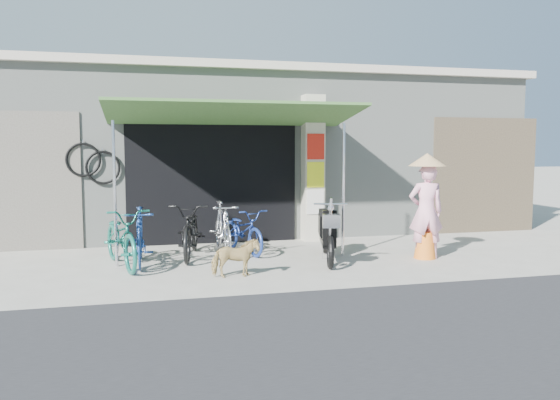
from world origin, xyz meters
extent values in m
plane|color=#A4A094|center=(0.00, 0.00, 0.00)|extent=(80.00, 80.00, 0.00)
cube|color=#2D2D2F|center=(0.00, -4.50, 0.01)|extent=(80.00, 6.00, 0.01)
cube|color=#999E96|center=(0.00, 5.10, 1.75)|extent=(12.00, 5.00, 3.50)
cube|color=beige|center=(0.00, 5.10, 3.58)|extent=(12.30, 5.30, 0.16)
cube|color=black|center=(-1.20, 2.58, 1.25)|extent=(3.40, 0.06, 2.50)
cube|color=black|center=(-1.20, 2.59, 0.55)|extent=(3.06, 0.04, 1.10)
torus|color=black|center=(-3.30, 2.54, 1.55)|extent=(0.65, 0.05, 0.65)
cylinder|color=silver|center=(-3.30, 2.56, 1.87)|extent=(0.02, 0.02, 0.12)
torus|color=black|center=(-3.65, 2.54, 1.70)|extent=(0.65, 0.05, 0.65)
cylinder|color=silver|center=(-3.65, 2.56, 2.02)|extent=(0.02, 0.02, 0.12)
cube|color=beige|center=(0.85, 2.45, 1.50)|extent=(0.42, 0.42, 3.00)
cube|color=red|center=(0.85, 2.23, 1.95)|extent=(0.36, 0.02, 0.52)
cube|color=yellow|center=(0.85, 2.23, 1.38)|extent=(0.36, 0.02, 0.52)
cube|color=beige|center=(0.85, 2.23, 0.82)|extent=(0.36, 0.02, 0.50)
cube|color=#38602B|center=(-0.90, 1.65, 2.55)|extent=(4.60, 1.88, 0.35)
cylinder|color=silver|center=(-3.00, 0.75, 1.18)|extent=(0.05, 0.05, 2.36)
cylinder|color=silver|center=(0.90, 0.75, 1.18)|extent=(0.05, 0.05, 2.36)
cube|color=brown|center=(5.00, 2.59, 1.30)|extent=(2.60, 0.06, 2.60)
cube|color=#6B665B|center=(-5.00, 2.59, 1.30)|extent=(2.60, 0.06, 2.60)
imported|color=#176958|center=(-2.91, 0.68, 0.49)|extent=(1.12, 1.97, 0.98)
imported|color=navy|center=(-2.63, 0.78, 0.47)|extent=(0.46, 1.57, 0.94)
imported|color=black|center=(-1.75, 1.21, 0.49)|extent=(0.97, 1.95, 0.98)
imported|color=#B9BABE|center=(-1.18, 1.36, 0.48)|extent=(0.50, 1.61, 0.96)
imported|color=navy|center=(-0.79, 1.42, 0.41)|extent=(0.95, 1.66, 0.82)
imported|color=#A28A56|center=(-1.25, -0.46, 0.29)|extent=(0.70, 0.32, 0.59)
torus|color=black|center=(0.31, -0.26, 0.27)|extent=(0.23, 0.54, 0.54)
torus|color=black|center=(0.65, 1.01, 0.27)|extent=(0.23, 0.54, 0.54)
cube|color=black|center=(0.48, 0.37, 0.35)|extent=(0.47, 0.99, 0.10)
cube|color=black|center=(0.58, 0.72, 0.57)|extent=(0.40, 0.61, 0.35)
cube|color=black|center=(0.58, 0.72, 0.78)|extent=(0.38, 0.60, 0.09)
cube|color=black|center=(0.37, -0.07, 0.63)|extent=(0.24, 0.16, 0.57)
cylinder|color=silver|center=(0.32, -0.24, 1.04)|extent=(0.52, 0.17, 0.03)
cube|color=silver|center=(0.27, -0.41, 0.79)|extent=(0.31, 0.27, 0.20)
imported|color=#FAA8C0|center=(2.20, 0.15, 0.83)|extent=(0.66, 0.50, 1.65)
cone|color=orange|center=(2.20, 0.15, 0.23)|extent=(0.38, 0.38, 0.46)
cone|color=tan|center=(2.20, 0.15, 1.72)|extent=(0.64, 0.64, 0.22)
camera|label=1|loc=(-2.51, -8.37, 1.92)|focal=35.00mm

